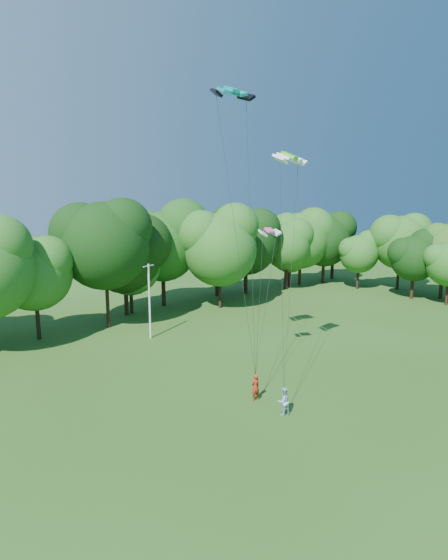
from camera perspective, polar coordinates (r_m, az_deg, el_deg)
ground at (r=21.49m, az=21.13°, el=-28.10°), size 160.00×160.00×0.00m
utility_pole at (r=42.08m, az=-9.71°, el=-2.63°), size 1.38×0.58×7.24m
kite_flyer_left at (r=29.87m, az=4.11°, el=-13.79°), size 0.70×0.49×1.82m
kite_flyer_right at (r=28.24m, az=7.78°, el=-15.41°), size 0.99×0.84×1.78m
kite_teal at (r=32.03m, az=0.99°, el=23.64°), size 3.11×1.77×0.64m
kite_green at (r=31.58m, az=8.55°, el=15.82°), size 2.79×1.48×0.61m
kite_pink at (r=32.90m, az=5.96°, el=6.49°), size 1.83×1.23×0.37m
tree_back_center at (r=50.49m, az=-12.95°, el=4.58°), size 9.06×9.06×13.18m
tree_back_east at (r=66.98m, az=8.64°, el=4.28°), size 6.72×6.72×9.78m
tree_flank_east at (r=64.92m, az=26.88°, el=3.91°), size 7.75×7.75×11.28m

